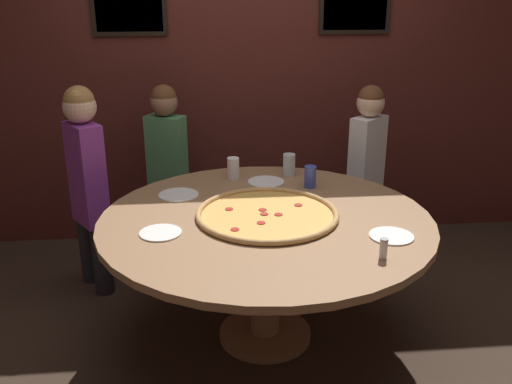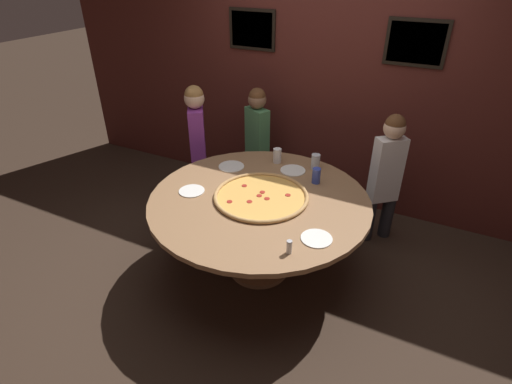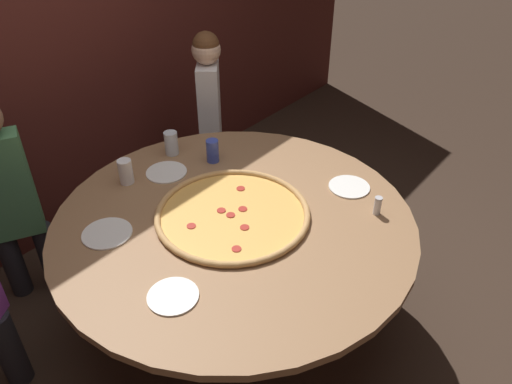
{
  "view_description": "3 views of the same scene",
  "coord_description": "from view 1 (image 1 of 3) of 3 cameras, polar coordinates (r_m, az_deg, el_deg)",
  "views": [
    {
      "loc": [
        -0.32,
        -2.76,
        1.91
      ],
      "look_at": [
        -0.06,
        -0.08,
        0.91
      ],
      "focal_mm": 40.0,
      "sensor_mm": 36.0,
      "label": 1
    },
    {
      "loc": [
        1.19,
        -2.43,
        2.41
      ],
      "look_at": [
        -0.03,
        0.0,
        0.79
      ],
      "focal_mm": 28.0,
      "sensor_mm": 36.0,
      "label": 2
    },
    {
      "loc": [
        -1.41,
        -1.3,
        2.25
      ],
      "look_at": [
        0.07,
        -0.08,
        0.89
      ],
      "focal_mm": 35.0,
      "sensor_mm": 36.0,
      "label": 3
    }
  ],
  "objects": [
    {
      "name": "dining_table",
      "position": [
        3.06,
        0.98,
        -4.49
      ],
      "size": [
        1.77,
        1.77,
        0.74
      ],
      "color": "#936B47",
      "rests_on": "ground_plane"
    },
    {
      "name": "white_plate_right_side",
      "position": [
        3.53,
        1.0,
        1.03
      ],
      "size": [
        0.23,
        0.23,
        0.01
      ],
      "primitive_type": "cylinder",
      "color": "white",
      "rests_on": "dining_table"
    },
    {
      "name": "diner_centre_back",
      "position": [
        3.71,
        -16.52,
        1.32
      ],
      "size": [
        0.28,
        0.34,
        1.34
      ],
      "rotation": [
        0.0,
        0.0,
        2.15
      ],
      "color": "#232328",
      "rests_on": "ground_plane"
    },
    {
      "name": "drink_cup_near_right",
      "position": [
        3.45,
        5.44,
        1.53
      ],
      "size": [
        0.07,
        0.07,
        0.13
      ],
      "primitive_type": "cylinder",
      "color": "#384CB7",
      "rests_on": "dining_table"
    },
    {
      "name": "diner_side_left",
      "position": [
        4.06,
        -8.87,
        2.95
      ],
      "size": [
        0.33,
        0.25,
        1.26
      ],
      "rotation": [
        0.0,
        0.0,
        2.66
      ],
      "color": "#232328",
      "rests_on": "ground_plane"
    },
    {
      "name": "white_plate_near_front",
      "position": [
        3.35,
        -7.75,
        -0.28
      ],
      "size": [
        0.23,
        0.23,
        0.01
      ],
      "primitive_type": "cylinder",
      "color": "white",
      "rests_on": "dining_table"
    },
    {
      "name": "ground_plane",
      "position": [
        3.37,
        0.91,
        -14.21
      ],
      "size": [
        24.0,
        24.0,
        0.0
      ],
      "primitive_type": "plane",
      "color": "#38281E"
    },
    {
      "name": "drink_cup_beside_pizza",
      "position": [
        3.59,
        -2.29,
        2.38
      ],
      "size": [
        0.07,
        0.07,
        0.14
      ],
      "primitive_type": "cylinder",
      "color": "white",
      "rests_on": "dining_table"
    },
    {
      "name": "condiment_shaker",
      "position": [
        2.63,
        12.64,
        -5.53
      ],
      "size": [
        0.04,
        0.04,
        0.1
      ],
      "color": "silver",
      "rests_on": "dining_table"
    },
    {
      "name": "white_plate_far_back",
      "position": [
        2.87,
        13.38,
        -4.3
      ],
      "size": [
        0.22,
        0.22,
        0.01
      ],
      "primitive_type": "cylinder",
      "color": "white",
      "rests_on": "dining_table"
    },
    {
      "name": "giant_pizza",
      "position": [
        3.02,
        1.12,
        -2.2
      ],
      "size": [
        0.76,
        0.76,
        0.03
      ],
      "color": "#E5A84C",
      "rests_on": "dining_table"
    },
    {
      "name": "drink_cup_front_edge",
      "position": [
        3.66,
        3.33,
        2.75
      ],
      "size": [
        0.08,
        0.08,
        0.14
      ],
      "primitive_type": "cylinder",
      "color": "silver",
      "rests_on": "dining_table"
    },
    {
      "name": "white_plate_beside_cup",
      "position": [
        2.86,
        -9.53,
        -4.04
      ],
      "size": [
        0.21,
        0.21,
        0.01
      ],
      "primitive_type": "cylinder",
      "color": "white",
      "rests_on": "dining_table"
    },
    {
      "name": "diner_side_right",
      "position": [
        4.06,
        10.98,
        2.81
      ],
      "size": [
        0.31,
        0.29,
        1.26
      ],
      "rotation": [
        0.0,
        0.0,
        -2.43
      ],
      "color": "#232328",
      "rests_on": "ground_plane"
    },
    {
      "name": "back_wall",
      "position": [
        4.3,
        -1.21,
        12.21
      ],
      "size": [
        6.4,
        0.08,
        2.6
      ],
      "color": "#4C1E19",
      "rests_on": "ground_plane"
    }
  ]
}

